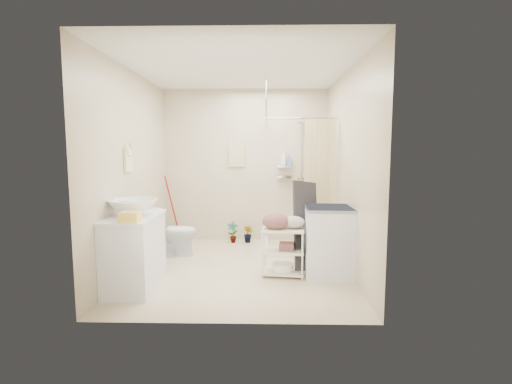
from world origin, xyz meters
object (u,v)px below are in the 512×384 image
toilet (173,232)px  laundry_rack (283,247)px  washing_machine (329,241)px  vanity (134,252)px

toilet → laundry_rack: laundry_rack is taller
toilet → laundry_rack: (1.60, -0.89, 0.01)m
laundry_rack → toilet: bearing=157.7°
toilet → washing_machine: (2.18, -0.85, 0.09)m
vanity → toilet: vanity is taller
vanity → washing_machine: size_ratio=1.09×
toilet → washing_machine: bearing=-115.0°
vanity → toilet: bearing=83.5°
vanity → laundry_rack: size_ratio=1.32×
laundry_rack → washing_machine: bearing=10.1°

